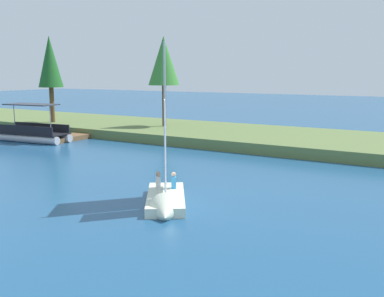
{
  "coord_description": "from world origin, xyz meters",
  "views": [
    {
      "loc": [
        14.56,
        -5.92,
        5.2
      ],
      "look_at": [
        2.3,
        14.29,
        1.2
      ],
      "focal_mm": 42.11,
      "sensor_mm": 36.0,
      "label": 1
    }
  ],
  "objects_px": {
    "shoreline_tree_midleft": "(164,61)",
    "sailboat": "(165,197)",
    "pontoon_boat": "(33,133)",
    "shoreline_tree_left": "(50,63)",
    "wooden_dock": "(67,138)"
  },
  "relations": [
    {
      "from": "shoreline_tree_left",
      "to": "wooden_dock",
      "type": "bearing_deg",
      "value": -33.38
    },
    {
      "from": "shoreline_tree_midleft",
      "to": "sailboat",
      "type": "height_order",
      "value": "shoreline_tree_midleft"
    },
    {
      "from": "shoreline_tree_midleft",
      "to": "wooden_dock",
      "type": "bearing_deg",
      "value": -125.98
    },
    {
      "from": "shoreline_tree_midleft",
      "to": "sailboat",
      "type": "bearing_deg",
      "value": -55.17
    },
    {
      "from": "shoreline_tree_left",
      "to": "sailboat",
      "type": "height_order",
      "value": "shoreline_tree_left"
    },
    {
      "from": "shoreline_tree_midleft",
      "to": "pontoon_boat",
      "type": "relative_size",
      "value": 1.21
    },
    {
      "from": "shoreline_tree_midleft",
      "to": "wooden_dock",
      "type": "height_order",
      "value": "shoreline_tree_midleft"
    },
    {
      "from": "wooden_dock",
      "to": "pontoon_boat",
      "type": "bearing_deg",
      "value": -134.16
    },
    {
      "from": "pontoon_boat",
      "to": "shoreline_tree_midleft",
      "type": "bearing_deg",
      "value": 44.93
    },
    {
      "from": "shoreline_tree_midleft",
      "to": "sailboat",
      "type": "distance_m",
      "value": 21.86
    },
    {
      "from": "wooden_dock",
      "to": "pontoon_boat",
      "type": "relative_size",
      "value": 0.71
    },
    {
      "from": "wooden_dock",
      "to": "sailboat",
      "type": "xyz_separation_m",
      "value": [
        16.8,
        -10.83,
        0.31
      ]
    },
    {
      "from": "shoreline_tree_left",
      "to": "sailboat",
      "type": "relative_size",
      "value": 1.13
    },
    {
      "from": "sailboat",
      "to": "pontoon_boat",
      "type": "distance_m",
      "value": 20.62
    },
    {
      "from": "shoreline_tree_left",
      "to": "sailboat",
      "type": "distance_m",
      "value": 27.44
    }
  ]
}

